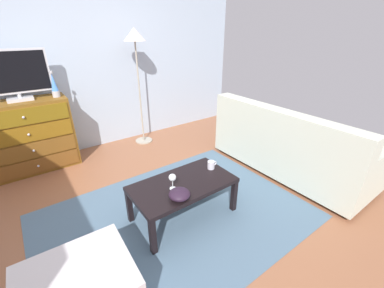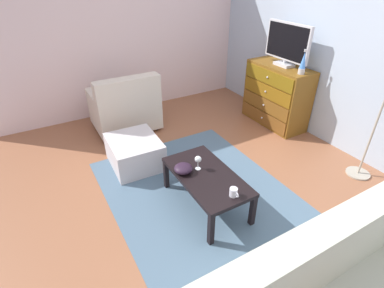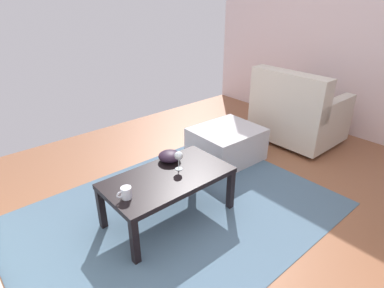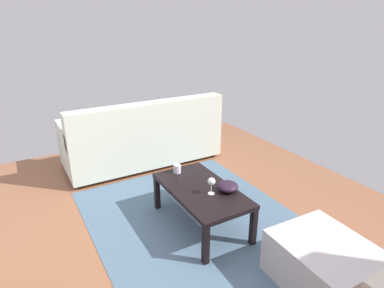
{
  "view_description": "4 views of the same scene",
  "coord_description": "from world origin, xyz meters",
  "px_view_note": "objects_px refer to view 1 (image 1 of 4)",
  "views": [
    {
      "loc": [
        -0.82,
        -1.88,
        1.75
      ],
      "look_at": [
        0.36,
        -0.26,
        0.81
      ],
      "focal_mm": 22.9,
      "sensor_mm": 36.0,
      "label": 1
    },
    {
      "loc": [
        2.29,
        -1.54,
        2.25
      ],
      "look_at": [
        0.0,
        -0.24,
        0.62
      ],
      "focal_mm": 27.64,
      "sensor_mm": 36.0,
      "label": 2
    },
    {
      "loc": [
        1.53,
        1.51,
        1.72
      ],
      "look_at": [
        0.06,
        -0.18,
        0.62
      ],
      "focal_mm": 29.9,
      "sensor_mm": 36.0,
      "label": 3
    },
    {
      "loc": [
        -1.99,
        1.17,
        1.88
      ],
      "look_at": [
        0.34,
        -0.16,
        0.82
      ],
      "focal_mm": 30.64,
      "sensor_mm": 36.0,
      "label": 4
    }
  ],
  "objects_px": {
    "coffee_table": "(183,187)",
    "mug": "(211,165)",
    "bowl_decorative": "(179,194)",
    "couch_large": "(288,147)",
    "tv": "(13,74)",
    "wine_glass": "(172,178)",
    "standing_lamp": "(135,46)",
    "dresser": "(29,137)",
    "lava_lamp": "(54,86)"
  },
  "relations": [
    {
      "from": "coffee_table",
      "to": "mug",
      "type": "bearing_deg",
      "value": 6.44
    },
    {
      "from": "bowl_decorative",
      "to": "couch_large",
      "type": "height_order",
      "value": "couch_large"
    },
    {
      "from": "tv",
      "to": "wine_glass",
      "type": "relative_size",
      "value": 4.99
    },
    {
      "from": "coffee_table",
      "to": "bowl_decorative",
      "type": "height_order",
      "value": "bowl_decorative"
    },
    {
      "from": "tv",
      "to": "couch_large",
      "type": "distance_m",
      "value": 3.5
    },
    {
      "from": "tv",
      "to": "couch_large",
      "type": "height_order",
      "value": "tv"
    },
    {
      "from": "wine_glass",
      "to": "coffee_table",
      "type": "bearing_deg",
      "value": 10.76
    },
    {
      "from": "tv",
      "to": "standing_lamp",
      "type": "distance_m",
      "value": 1.58
    },
    {
      "from": "coffee_table",
      "to": "couch_large",
      "type": "bearing_deg",
      "value": -2.6
    },
    {
      "from": "mug",
      "to": "bowl_decorative",
      "type": "relative_size",
      "value": 0.59
    },
    {
      "from": "coffee_table",
      "to": "standing_lamp",
      "type": "relative_size",
      "value": 0.57
    },
    {
      "from": "dresser",
      "to": "standing_lamp",
      "type": "bearing_deg",
      "value": -1.75
    },
    {
      "from": "tv",
      "to": "lava_lamp",
      "type": "bearing_deg",
      "value": -9.67
    },
    {
      "from": "mug",
      "to": "couch_large",
      "type": "xyz_separation_m",
      "value": [
        1.21,
        -0.12,
        -0.09
      ]
    },
    {
      "from": "tv",
      "to": "mug",
      "type": "relative_size",
      "value": 6.88
    },
    {
      "from": "wine_glass",
      "to": "couch_large",
      "type": "bearing_deg",
      "value": -1.59
    },
    {
      "from": "dresser",
      "to": "standing_lamp",
      "type": "distance_m",
      "value": 1.9
    },
    {
      "from": "dresser",
      "to": "coffee_table",
      "type": "height_order",
      "value": "dresser"
    },
    {
      "from": "lava_lamp",
      "to": "bowl_decorative",
      "type": "height_order",
      "value": "lava_lamp"
    },
    {
      "from": "dresser",
      "to": "coffee_table",
      "type": "distance_m",
      "value": 2.26
    },
    {
      "from": "dresser",
      "to": "bowl_decorative",
      "type": "bearing_deg",
      "value": -66.58
    },
    {
      "from": "lava_lamp",
      "to": "couch_large",
      "type": "height_order",
      "value": "lava_lamp"
    },
    {
      "from": "dresser",
      "to": "bowl_decorative",
      "type": "height_order",
      "value": "dresser"
    },
    {
      "from": "bowl_decorative",
      "to": "couch_large",
      "type": "relative_size",
      "value": 0.1
    },
    {
      "from": "bowl_decorative",
      "to": "tv",
      "type": "bearing_deg",
      "value": 112.57
    },
    {
      "from": "coffee_table",
      "to": "mug",
      "type": "distance_m",
      "value": 0.41
    },
    {
      "from": "tv",
      "to": "wine_glass",
      "type": "height_order",
      "value": "tv"
    },
    {
      "from": "tv",
      "to": "lava_lamp",
      "type": "height_order",
      "value": "tv"
    },
    {
      "from": "coffee_table",
      "to": "couch_large",
      "type": "relative_size",
      "value": 0.5
    },
    {
      "from": "lava_lamp",
      "to": "standing_lamp",
      "type": "relative_size",
      "value": 0.19
    },
    {
      "from": "bowl_decorative",
      "to": "standing_lamp",
      "type": "xyz_separation_m",
      "value": [
        0.65,
        2.11,
        1.08
      ]
    },
    {
      "from": "tv",
      "to": "coffee_table",
      "type": "height_order",
      "value": "tv"
    },
    {
      "from": "mug",
      "to": "tv",
      "type": "bearing_deg",
      "value": 126.81
    },
    {
      "from": "lava_lamp",
      "to": "coffee_table",
      "type": "bearing_deg",
      "value": -70.82
    },
    {
      "from": "tv",
      "to": "bowl_decorative",
      "type": "relative_size",
      "value": 4.08
    },
    {
      "from": "standing_lamp",
      "to": "bowl_decorative",
      "type": "bearing_deg",
      "value": -107.09
    },
    {
      "from": "lava_lamp",
      "to": "standing_lamp",
      "type": "bearing_deg",
      "value": -0.25
    },
    {
      "from": "dresser",
      "to": "tv",
      "type": "xyz_separation_m",
      "value": [
        0.03,
        0.02,
        0.79
      ]
    },
    {
      "from": "tv",
      "to": "coffee_table",
      "type": "bearing_deg",
      "value": -61.93
    },
    {
      "from": "couch_large",
      "to": "standing_lamp",
      "type": "bearing_deg",
      "value": 119.21
    },
    {
      "from": "bowl_decorative",
      "to": "standing_lamp",
      "type": "distance_m",
      "value": 2.46
    },
    {
      "from": "coffee_table",
      "to": "bowl_decorative",
      "type": "xyz_separation_m",
      "value": [
        -0.16,
        -0.18,
        0.09
      ]
    },
    {
      "from": "tv",
      "to": "bowl_decorative",
      "type": "distance_m",
      "value": 2.5
    },
    {
      "from": "couch_large",
      "to": "wine_glass",
      "type": "bearing_deg",
      "value": 178.41
    },
    {
      "from": "tv",
      "to": "mug",
      "type": "height_order",
      "value": "tv"
    },
    {
      "from": "wine_glass",
      "to": "bowl_decorative",
      "type": "distance_m",
      "value": 0.18
    },
    {
      "from": "mug",
      "to": "coffee_table",
      "type": "bearing_deg",
      "value": -173.56
    },
    {
      "from": "tv",
      "to": "wine_glass",
      "type": "distance_m",
      "value": 2.35
    },
    {
      "from": "lava_lamp",
      "to": "standing_lamp",
      "type": "height_order",
      "value": "standing_lamp"
    },
    {
      "from": "coffee_table",
      "to": "standing_lamp",
      "type": "bearing_deg",
      "value": 75.74
    }
  ]
}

